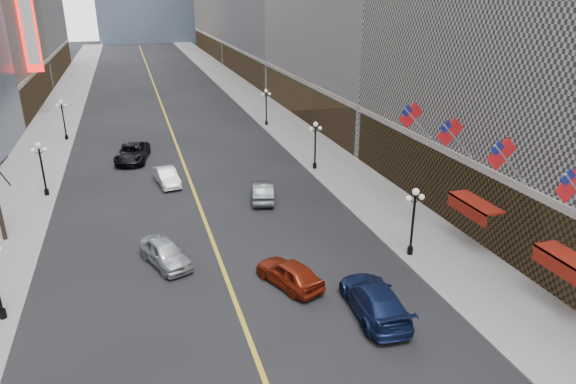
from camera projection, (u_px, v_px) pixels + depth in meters
sidewalk_east at (275, 117)px, 69.21m from camera, size 6.00×230.00×0.15m
sidewalk_west at (50, 133)px, 61.55m from camera, size 6.00×230.00×0.15m
lane_line at (163, 109)px, 74.31m from camera, size 0.25×200.00×0.02m
streetlamp_east_1 at (414, 215)px, 31.96m from camera, size 1.26×0.44×4.52m
streetlamp_east_2 at (315, 140)px, 47.99m from camera, size 1.26×0.44×4.52m
streetlamp_east_3 at (266, 103)px, 64.02m from camera, size 1.26×0.44×4.52m
streetlamp_west_2 at (41, 163)px, 41.54m from camera, size 1.26×0.44×4.52m
streetlamp_west_3 at (63, 116)px, 57.56m from camera, size 1.26×0.44×4.52m
flag_2 at (575, 187)px, 24.20m from camera, size 2.87×0.12×2.87m
flag_3 at (504, 156)px, 28.66m from camera, size 2.87×0.12×2.87m
flag_4 at (452, 134)px, 33.11m from camera, size 2.87×0.12×2.87m
flag_5 at (413, 117)px, 37.56m from camera, size 2.87×0.12×2.87m
awning_b at (570, 263)px, 25.95m from camera, size 1.40×4.00×0.93m
awning_c at (473, 204)px, 33.08m from camera, size 1.40×4.00×0.93m
theatre_marquee at (28, 24)px, 65.60m from camera, size 2.00×0.55×12.00m
car_nb_near at (165, 253)px, 31.76m from camera, size 3.38×5.01×1.58m
car_nb_mid at (167, 177)px, 45.00m from camera, size 2.18×4.63×1.47m
car_nb_far at (132, 153)px, 51.26m from camera, size 3.89×6.54×1.70m
car_sb_near at (375, 299)px, 26.82m from camera, size 2.86×6.07×1.71m
car_sb_mid at (289, 273)px, 29.49m from camera, size 3.50×4.99×1.58m
car_sb_far at (263, 191)px, 41.69m from camera, size 2.74×4.99×1.56m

